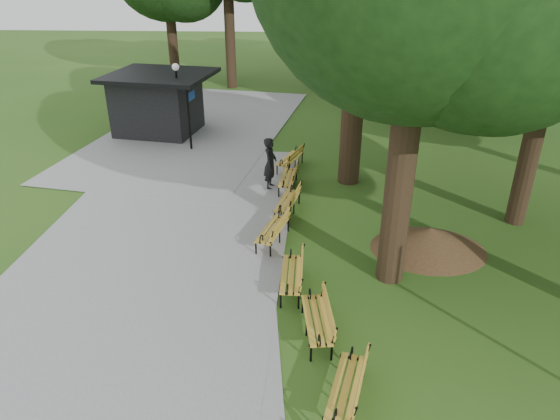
{
  "coord_description": "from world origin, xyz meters",
  "views": [
    {
      "loc": [
        0.43,
        -10.13,
        7.74
      ],
      "look_at": [
        -0.22,
        3.11,
        1.1
      ],
      "focal_mm": 32.73,
      "sensor_mm": 36.0,
      "label": 1
    }
  ],
  "objects_px": {
    "bench_3": "(291,274)",
    "lamp_post": "(177,87)",
    "kiosk": "(157,103)",
    "bench_6": "(288,178)",
    "bench_4": "(273,230)",
    "bench_2": "(316,320)",
    "bench_1": "(346,387)",
    "bench_5": "(287,201)",
    "person": "(270,163)",
    "dirt_mound": "(429,239)",
    "bench_7": "(290,159)"
  },
  "relations": [
    {
      "from": "bench_7",
      "to": "bench_2",
      "type": "bearing_deg",
      "value": 24.81
    },
    {
      "from": "bench_2",
      "to": "bench_6",
      "type": "height_order",
      "value": "same"
    },
    {
      "from": "bench_5",
      "to": "bench_6",
      "type": "distance_m",
      "value": 2.0
    },
    {
      "from": "bench_3",
      "to": "bench_7",
      "type": "height_order",
      "value": "same"
    },
    {
      "from": "person",
      "to": "bench_2",
      "type": "height_order",
      "value": "person"
    },
    {
      "from": "bench_3",
      "to": "lamp_post",
      "type": "bearing_deg",
      "value": -153.91
    },
    {
      "from": "lamp_post",
      "to": "bench_5",
      "type": "xyz_separation_m",
      "value": [
        5.19,
        -7.31,
        -2.05
      ]
    },
    {
      "from": "person",
      "to": "bench_5",
      "type": "height_order",
      "value": "person"
    },
    {
      "from": "bench_5",
      "to": "bench_6",
      "type": "height_order",
      "value": "same"
    },
    {
      "from": "bench_4",
      "to": "bench_6",
      "type": "distance_m",
      "value": 3.97
    },
    {
      "from": "dirt_mound",
      "to": "bench_3",
      "type": "xyz_separation_m",
      "value": [
        -3.96,
        -2.15,
        0.08
      ]
    },
    {
      "from": "lamp_post",
      "to": "bench_6",
      "type": "distance_m",
      "value": 7.67
    },
    {
      "from": "bench_4",
      "to": "bench_5",
      "type": "relative_size",
      "value": 1.0
    },
    {
      "from": "bench_4",
      "to": "bench_6",
      "type": "xyz_separation_m",
      "value": [
        0.31,
        3.96,
        0.0
      ]
    },
    {
      "from": "bench_3",
      "to": "bench_4",
      "type": "xyz_separation_m",
      "value": [
        -0.62,
        2.33,
        0.0
      ]
    },
    {
      "from": "bench_2",
      "to": "bench_3",
      "type": "xyz_separation_m",
      "value": [
        -0.62,
        1.78,
        0.0
      ]
    },
    {
      "from": "person",
      "to": "bench_3",
      "type": "height_order",
      "value": "person"
    },
    {
      "from": "person",
      "to": "bench_6",
      "type": "xyz_separation_m",
      "value": [
        0.65,
        -0.06,
        -0.53
      ]
    },
    {
      "from": "bench_2",
      "to": "bench_5",
      "type": "bearing_deg",
      "value": -178.52
    },
    {
      "from": "bench_1",
      "to": "bench_5",
      "type": "height_order",
      "value": "same"
    },
    {
      "from": "dirt_mound",
      "to": "bench_4",
      "type": "distance_m",
      "value": 4.58
    },
    {
      "from": "bench_7",
      "to": "bench_3",
      "type": "bearing_deg",
      "value": 21.65
    },
    {
      "from": "bench_5",
      "to": "kiosk",
      "type": "bearing_deg",
      "value": -130.76
    },
    {
      "from": "bench_2",
      "to": "bench_4",
      "type": "bearing_deg",
      "value": -169.93
    },
    {
      "from": "bench_4",
      "to": "bench_7",
      "type": "xyz_separation_m",
      "value": [
        0.33,
        5.91,
        0.0
      ]
    },
    {
      "from": "lamp_post",
      "to": "bench_6",
      "type": "height_order",
      "value": "lamp_post"
    },
    {
      "from": "person",
      "to": "bench_4",
      "type": "distance_m",
      "value": 4.07
    },
    {
      "from": "bench_1",
      "to": "bench_2",
      "type": "distance_m",
      "value": 2.04
    },
    {
      "from": "person",
      "to": "lamp_post",
      "type": "height_order",
      "value": "lamp_post"
    },
    {
      "from": "kiosk",
      "to": "bench_6",
      "type": "height_order",
      "value": "kiosk"
    },
    {
      "from": "bench_5",
      "to": "bench_7",
      "type": "xyz_separation_m",
      "value": [
        -0.04,
        3.95,
        0.0
      ]
    },
    {
      "from": "bench_1",
      "to": "bench_7",
      "type": "relative_size",
      "value": 1.0
    },
    {
      "from": "bench_1",
      "to": "dirt_mound",
      "type": "bearing_deg",
      "value": 168.86
    },
    {
      "from": "dirt_mound",
      "to": "bench_3",
      "type": "bearing_deg",
      "value": -151.51
    },
    {
      "from": "bench_3",
      "to": "bench_4",
      "type": "relative_size",
      "value": 1.0
    },
    {
      "from": "bench_2",
      "to": "bench_1",
      "type": "bearing_deg",
      "value": 8.39
    },
    {
      "from": "kiosk",
      "to": "dirt_mound",
      "type": "bearing_deg",
      "value": -34.71
    },
    {
      "from": "dirt_mound",
      "to": "bench_6",
      "type": "height_order",
      "value": "bench_6"
    },
    {
      "from": "bench_1",
      "to": "bench_2",
      "type": "bearing_deg",
      "value": -150.64
    },
    {
      "from": "lamp_post",
      "to": "bench_7",
      "type": "relative_size",
      "value": 1.85
    },
    {
      "from": "lamp_post",
      "to": "dirt_mound",
      "type": "distance_m",
      "value": 13.5
    },
    {
      "from": "lamp_post",
      "to": "bench_6",
      "type": "xyz_separation_m",
      "value": [
        5.14,
        -5.31,
        -2.05
      ]
    },
    {
      "from": "bench_3",
      "to": "bench_5",
      "type": "xyz_separation_m",
      "value": [
        -0.25,
        4.29,
        0.0
      ]
    },
    {
      "from": "bench_2",
      "to": "bench_4",
      "type": "xyz_separation_m",
      "value": [
        -1.24,
        4.11,
        0.0
      ]
    },
    {
      "from": "dirt_mound",
      "to": "bench_6",
      "type": "distance_m",
      "value": 5.94
    },
    {
      "from": "kiosk",
      "to": "lamp_post",
      "type": "height_order",
      "value": "lamp_post"
    },
    {
      "from": "bench_6",
      "to": "bench_7",
      "type": "distance_m",
      "value": 1.95
    },
    {
      "from": "bench_4",
      "to": "bench_7",
      "type": "distance_m",
      "value": 5.92
    },
    {
      "from": "person",
      "to": "bench_1",
      "type": "relative_size",
      "value": 1.02
    },
    {
      "from": "lamp_post",
      "to": "bench_7",
      "type": "bearing_deg",
      "value": -33.09
    }
  ]
}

